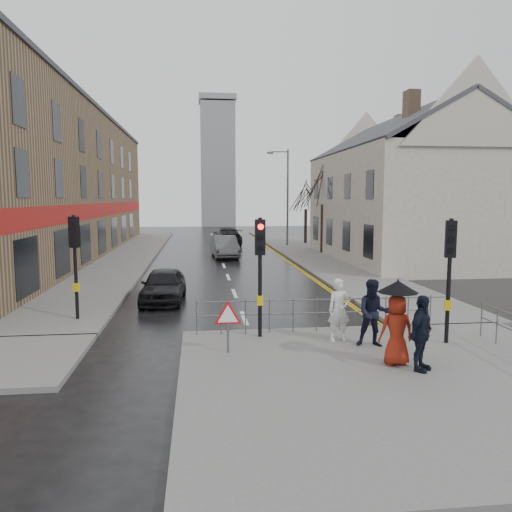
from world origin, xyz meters
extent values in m
plane|color=black|center=(0.00, 0.00, 0.00)|extent=(120.00, 120.00, 0.00)
cube|color=#605E5B|center=(3.00, -3.50, 0.07)|extent=(10.00, 9.00, 0.14)
cube|color=#605E5B|center=(-6.50, 23.00, 0.07)|extent=(4.00, 44.00, 0.14)
cube|color=#605E5B|center=(6.50, 25.00, 0.07)|extent=(4.00, 40.00, 0.14)
cube|color=#605E5B|center=(6.50, 3.00, 0.07)|extent=(4.00, 4.20, 0.14)
cube|color=#81664A|center=(-12.00, 22.00, 5.00)|extent=(8.00, 42.00, 10.00)
cube|color=beige|center=(12.00, 18.00, 3.50)|extent=(9.00, 16.00, 7.00)
cube|color=#81664A|center=(10.50, 14.00, 9.20)|extent=(0.70, 0.90, 1.80)
cube|color=#81664A|center=(13.20, 22.00, 9.20)|extent=(0.70, 0.90, 1.80)
cube|color=gray|center=(1.50, 62.00, 9.00)|extent=(5.00, 5.00, 18.00)
cylinder|color=black|center=(0.20, 0.20, 1.84)|extent=(0.11, 0.11, 3.40)
cube|color=black|center=(0.20, 0.20, 2.99)|extent=(0.28, 0.22, 1.00)
cylinder|color=#FF0C07|center=(0.20, 0.06, 3.29)|extent=(0.16, 0.04, 0.16)
cylinder|color=black|center=(0.20, 0.06, 2.99)|extent=(0.16, 0.04, 0.16)
cylinder|color=black|center=(0.20, 0.06, 2.69)|extent=(0.16, 0.04, 0.16)
cube|color=gold|center=(0.20, 0.20, 1.19)|extent=(0.18, 0.14, 0.28)
cylinder|color=black|center=(5.20, -1.00, 1.84)|extent=(0.11, 0.11, 3.40)
cube|color=black|center=(5.20, -1.00, 2.99)|extent=(0.34, 0.30, 1.00)
cylinder|color=black|center=(5.15, -1.13, 3.29)|extent=(0.16, 0.09, 0.16)
cylinder|color=black|center=(5.15, -1.13, 2.99)|extent=(0.16, 0.09, 0.16)
cylinder|color=black|center=(5.15, -1.13, 2.69)|extent=(0.16, 0.09, 0.16)
cube|color=gold|center=(5.20, -1.00, 1.19)|extent=(0.22, 0.19, 0.28)
cylinder|color=black|center=(-5.50, 3.00, 1.84)|extent=(0.11, 0.11, 3.40)
cube|color=black|center=(-5.50, 3.00, 2.99)|extent=(0.34, 0.30, 1.00)
cylinder|color=black|center=(-5.45, 3.13, 3.29)|extent=(0.16, 0.09, 0.16)
cylinder|color=black|center=(-5.45, 3.13, 2.99)|extent=(0.16, 0.09, 0.16)
cylinder|color=black|center=(-5.45, 3.13, 2.69)|extent=(0.16, 0.09, 0.16)
cube|color=gold|center=(-5.50, 3.00, 1.19)|extent=(0.22, 0.19, 0.28)
cylinder|color=#595B5E|center=(-1.60, 0.60, 0.64)|extent=(0.04, 0.04, 1.00)
cylinder|color=#595B5E|center=(5.50, 0.60, 0.64)|extent=(0.04, 0.04, 1.00)
cylinder|color=#595B5E|center=(1.95, 0.60, 1.09)|extent=(7.10, 0.04, 0.04)
cylinder|color=#595B5E|center=(1.95, 0.60, 0.69)|extent=(7.10, 0.04, 0.04)
cylinder|color=#595B5E|center=(6.50, -0.50, 0.64)|extent=(0.04, 0.04, 1.00)
cylinder|color=#595B5E|center=(-0.80, -1.20, 0.56)|extent=(0.06, 0.06, 0.85)
cylinder|color=red|center=(-0.80, -1.20, 1.09)|extent=(0.80, 0.03, 0.80)
cylinder|color=white|center=(-0.80, -1.22, 1.09)|extent=(0.60, 0.03, 0.60)
cylinder|color=#595B5E|center=(6.00, 28.00, 4.14)|extent=(0.16, 0.16, 8.00)
cylinder|color=#595B5E|center=(5.30, 28.00, 7.94)|extent=(1.40, 0.10, 0.10)
cube|color=#595B5E|center=(4.50, 28.00, 7.84)|extent=(0.50, 0.25, 0.18)
cylinder|color=#33261C|center=(7.50, 22.00, 1.89)|extent=(0.26, 0.26, 3.50)
cylinder|color=#33261C|center=(8.00, 30.00, 1.64)|extent=(0.26, 0.26, 3.00)
imported|color=silver|center=(2.31, -0.50, 1.01)|extent=(0.66, 0.45, 1.74)
imported|color=black|center=(3.08, -1.09, 1.04)|extent=(1.01, 0.87, 1.80)
imported|color=maroon|center=(3.11, -2.58, 0.98)|extent=(0.83, 0.55, 1.68)
cylinder|color=black|center=(3.11, -2.58, 1.08)|extent=(0.02, 0.02, 1.88)
cone|color=black|center=(3.11, -2.58, 2.02)|extent=(0.96, 0.96, 0.28)
imported|color=black|center=(3.50, -3.06, 1.02)|extent=(1.05, 1.01, 1.75)
imported|color=black|center=(-2.91, 6.07, 0.67)|extent=(1.80, 4.00, 1.34)
imported|color=#4E5054|center=(0.29, 20.82, 0.75)|extent=(1.89, 4.67, 1.51)
imported|color=black|center=(0.98, 30.02, 0.78)|extent=(2.58, 5.51, 1.56)
camera|label=1|loc=(-1.52, -13.62, 4.06)|focal=35.00mm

